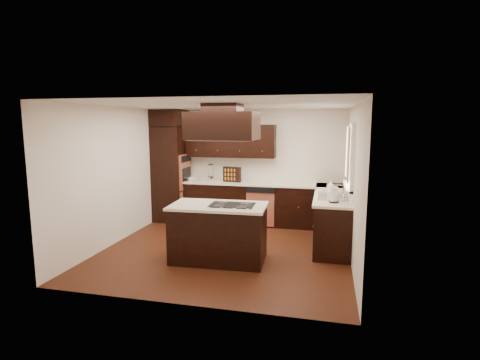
{
  "coord_description": "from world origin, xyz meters",
  "views": [
    {
      "loc": [
        1.68,
        -6.13,
        2.21
      ],
      "look_at": [
        0.1,
        0.6,
        1.15
      ],
      "focal_mm": 28.0,
      "sensor_mm": 36.0,
      "label": 1
    }
  ],
  "objects_px": {
    "range_hood": "(223,126)",
    "island": "(219,234)",
    "oven_column": "(171,174)",
    "spice_rack": "(232,174)"
  },
  "relations": [
    {
      "from": "oven_column",
      "to": "island",
      "type": "xyz_separation_m",
      "value": [
        1.79,
        -2.25,
        -0.62
      ]
    },
    {
      "from": "island",
      "to": "range_hood",
      "type": "bearing_deg",
      "value": -2.73
    },
    {
      "from": "range_hood",
      "to": "spice_rack",
      "type": "distance_m",
      "value": 2.59
    },
    {
      "from": "range_hood",
      "to": "spice_rack",
      "type": "bearing_deg",
      "value": 101.05
    },
    {
      "from": "range_hood",
      "to": "island",
      "type": "bearing_deg",
      "value": 179.8
    },
    {
      "from": "island",
      "to": "spice_rack",
      "type": "distance_m",
      "value": 2.43
    },
    {
      "from": "oven_column",
      "to": "range_hood",
      "type": "xyz_separation_m",
      "value": [
        1.88,
        -2.25,
        1.1
      ]
    },
    {
      "from": "oven_column",
      "to": "island",
      "type": "distance_m",
      "value": 2.95
    },
    {
      "from": "spice_rack",
      "to": "range_hood",
      "type": "bearing_deg",
      "value": -69.77
    },
    {
      "from": "range_hood",
      "to": "spice_rack",
      "type": "xyz_separation_m",
      "value": [
        -0.45,
        2.31,
        -1.07
      ]
    }
  ]
}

